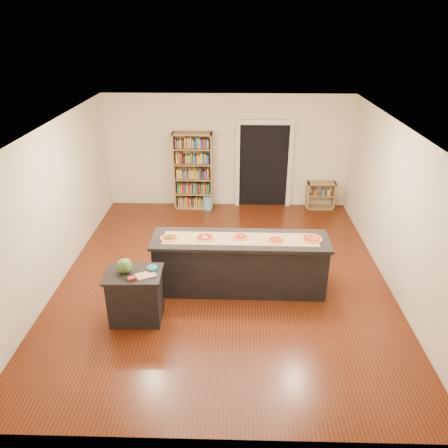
{
  "coord_description": "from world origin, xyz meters",
  "views": [
    {
      "loc": [
        0.19,
        -6.98,
        4.44
      ],
      "look_at": [
        0.0,
        0.2,
        1.0
      ],
      "focal_mm": 35.0,
      "sensor_mm": 36.0,
      "label": 1
    }
  ],
  "objects_px": {
    "side_counter": "(136,296)",
    "watermelon": "(125,266)",
    "kitchen_island": "(240,264)",
    "bookshelf": "(193,171)",
    "waste_bin": "(208,203)",
    "low_shelf": "(320,195)"
  },
  "relations": [
    {
      "from": "side_counter",
      "to": "waste_bin",
      "type": "xyz_separation_m",
      "value": [
        0.87,
        4.45,
        -0.27
      ]
    },
    {
      "from": "bookshelf",
      "to": "low_shelf",
      "type": "height_order",
      "value": "bookshelf"
    },
    {
      "from": "low_shelf",
      "to": "waste_bin",
      "type": "xyz_separation_m",
      "value": [
        -2.84,
        -0.14,
        -0.18
      ]
    },
    {
      "from": "side_counter",
      "to": "watermelon",
      "type": "relative_size",
      "value": 3.75
    },
    {
      "from": "low_shelf",
      "to": "watermelon",
      "type": "xyz_separation_m",
      "value": [
        -3.84,
        -4.57,
        0.63
      ]
    },
    {
      "from": "kitchen_island",
      "to": "bookshelf",
      "type": "xyz_separation_m",
      "value": [
        -1.14,
        3.66,
        0.46
      ]
    },
    {
      "from": "bookshelf",
      "to": "watermelon",
      "type": "distance_m",
      "value": 4.6
    },
    {
      "from": "waste_bin",
      "to": "watermelon",
      "type": "distance_m",
      "value": 4.61
    },
    {
      "from": "bookshelf",
      "to": "waste_bin",
      "type": "height_order",
      "value": "bookshelf"
    },
    {
      "from": "low_shelf",
      "to": "waste_bin",
      "type": "distance_m",
      "value": 2.85
    },
    {
      "from": "kitchen_island",
      "to": "watermelon",
      "type": "height_order",
      "value": "watermelon"
    },
    {
      "from": "kitchen_island",
      "to": "waste_bin",
      "type": "relative_size",
      "value": 8.95
    },
    {
      "from": "waste_bin",
      "to": "watermelon",
      "type": "height_order",
      "value": "watermelon"
    },
    {
      "from": "bookshelf",
      "to": "waste_bin",
      "type": "distance_m",
      "value": 0.88
    },
    {
      "from": "side_counter",
      "to": "bookshelf",
      "type": "distance_m",
      "value": 4.63
    },
    {
      "from": "side_counter",
      "to": "kitchen_island",
      "type": "bearing_deg",
      "value": 27.22
    },
    {
      "from": "side_counter",
      "to": "low_shelf",
      "type": "relative_size",
      "value": 1.25
    },
    {
      "from": "kitchen_island",
      "to": "bookshelf",
      "type": "distance_m",
      "value": 3.86
    },
    {
      "from": "side_counter",
      "to": "low_shelf",
      "type": "xyz_separation_m",
      "value": [
        3.71,
        4.6,
        -0.09
      ]
    },
    {
      "from": "watermelon",
      "to": "bookshelf",
      "type": "bearing_deg",
      "value": 81.99
    },
    {
      "from": "side_counter",
      "to": "bookshelf",
      "type": "height_order",
      "value": "bookshelf"
    },
    {
      "from": "kitchen_island",
      "to": "waste_bin",
      "type": "distance_m",
      "value": 3.63
    }
  ]
}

